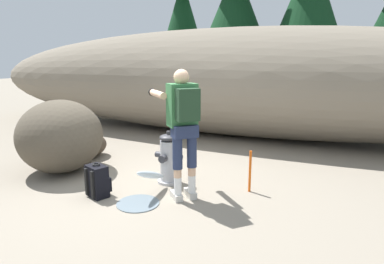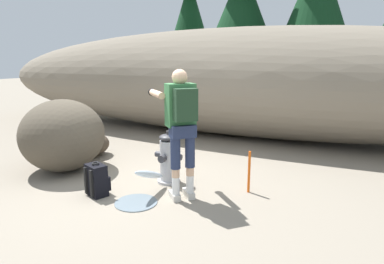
% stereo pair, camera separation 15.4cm
% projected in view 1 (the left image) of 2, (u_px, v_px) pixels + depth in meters
% --- Properties ---
extents(ground_plane, '(56.00, 56.00, 0.04)m').
position_uv_depth(ground_plane, '(150.00, 185.00, 4.97)').
color(ground_plane, gray).
extents(dirt_embankment, '(15.35, 3.20, 2.59)m').
position_uv_depth(dirt_embankment, '(231.00, 82.00, 8.13)').
color(dirt_embankment, '#756B5B').
rests_on(dirt_embankment, ground_plane).
extents(fire_hydrant, '(0.44, 0.39, 0.80)m').
position_uv_depth(fire_hydrant, '(169.00, 159.00, 4.96)').
color(fire_hydrant, '#B2B2B7').
rests_on(fire_hydrant, ground_plane).
extents(hydrant_water_jet, '(0.56, 0.97, 0.47)m').
position_uv_depth(hydrant_water_jet, '(147.00, 184.00, 4.44)').
color(hydrant_water_jet, silver).
rests_on(hydrant_water_jet, ground_plane).
extents(utility_worker, '(0.97, 0.95, 1.72)m').
position_uv_depth(utility_worker, '(182.00, 118.00, 4.25)').
color(utility_worker, beige).
rests_on(utility_worker, ground_plane).
extents(spare_backpack, '(0.35, 0.35, 0.47)m').
position_uv_depth(spare_backpack, '(98.00, 181.00, 4.48)').
color(spare_backpack, black).
rests_on(spare_backpack, ground_plane).
extents(boulder_large, '(1.80, 1.84, 1.20)m').
position_uv_depth(boulder_large, '(61.00, 136.00, 5.43)').
color(boulder_large, '#4D4538').
rests_on(boulder_large, ground_plane).
extents(boulder_mid, '(0.81, 0.90, 0.46)m').
position_uv_depth(boulder_mid, '(86.00, 145.00, 6.29)').
color(boulder_mid, '#403529').
rests_on(boulder_mid, ground_plane).
extents(pine_tree_far_left, '(2.17, 2.17, 7.58)m').
position_uv_depth(pine_tree_far_left, '(182.00, 5.00, 14.11)').
color(pine_tree_far_left, '#47331E').
rests_on(pine_tree_far_left, ground_plane).
extents(survey_stake, '(0.04, 0.04, 0.60)m').
position_uv_depth(survey_stake, '(250.00, 171.00, 4.62)').
color(survey_stake, '#E55914').
rests_on(survey_stake, ground_plane).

